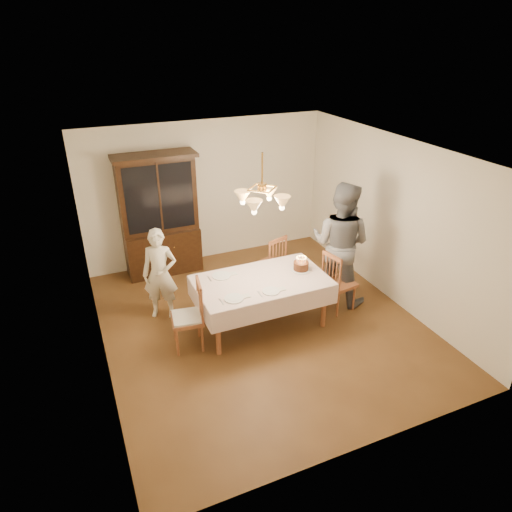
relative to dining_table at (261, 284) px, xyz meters
name	(u,v)px	position (x,y,z in m)	size (l,w,h in m)	color
ground	(261,323)	(0.00, 0.00, -0.68)	(5.00, 5.00, 0.00)	#533317
room_shell	(262,227)	(0.00, 0.00, 0.90)	(5.00, 5.00, 5.00)	white
dining_table	(261,284)	(0.00, 0.00, 0.00)	(1.90, 1.10, 0.76)	brown
china_hutch	(160,217)	(-0.94, 2.25, 0.36)	(1.38, 0.54, 2.16)	black
chair_far_side	(270,266)	(0.54, 0.88, -0.24)	(0.56, 0.55, 1.00)	brown
chair_left_end	(188,319)	(-1.14, -0.09, -0.23)	(0.48, 0.50, 1.00)	brown
chair_right_end	(338,284)	(1.27, -0.09, -0.24)	(0.49, 0.51, 1.00)	brown
elderly_woman	(160,274)	(-1.29, 0.82, 0.03)	(0.52, 0.34, 1.43)	#F3E9CD
adult_in_grey	(340,243)	(1.43, 0.20, 0.31)	(0.96, 0.75, 1.98)	slate
birthday_cake	(301,266)	(0.66, 0.04, 0.14)	(0.30, 0.30, 0.22)	white
place_setting_near_left	(235,298)	(-0.54, -0.33, 0.08)	(0.41, 0.26, 0.02)	white
place_setting_near_right	(272,291)	(0.00, -0.35, 0.08)	(0.39, 0.24, 0.02)	white
place_setting_far_left	(222,276)	(-0.48, 0.33, 0.08)	(0.42, 0.27, 0.02)	white
chandelier	(262,200)	(0.00, 0.00, 1.29)	(0.62, 0.62, 0.73)	#BF8C3F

